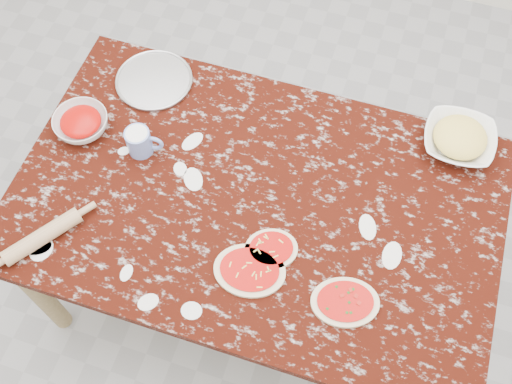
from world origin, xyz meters
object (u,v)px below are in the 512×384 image
Objects in this scene: worktable at (256,211)px; rolling_pin at (42,236)px; pizza_tray at (154,81)px; cheese_bowl at (459,140)px; sauce_bowl at (81,124)px; flour_mug at (140,141)px.

rolling_pin is (-0.59, -0.35, 0.11)m from worktable.
pizza_tray reaches higher than worktable.
cheese_bowl reaches higher than worktable.
sauce_bowl is at bearing 99.59° from rolling_pin.
cheese_bowl is at bearing 32.77° from rolling_pin.
worktable is at bearing -7.07° from sauce_bowl.
rolling_pin reaches higher than pizza_tray.
pizza_tray is 1.14× the size of cheese_bowl.
pizza_tray is 1.45× the size of sauce_bowl.
flour_mug is (0.08, -0.29, 0.05)m from pizza_tray.
rolling_pin is at bearing -96.83° from pizza_tray.
cheese_bowl reaches higher than pizza_tray.
worktable is 0.68m from sauce_bowl.
worktable is 6.57× the size of cheese_bowl.
rolling_pin reaches higher than worktable.
worktable is at bearing -144.87° from cheese_bowl.
pizza_tray is at bearing 145.19° from worktable.
flour_mug reaches higher than pizza_tray.
flour_mug reaches higher than worktable.
worktable is 5.78× the size of pizza_tray.
sauce_bowl is 0.23m from flour_mug.
flour_mug is 0.49× the size of rolling_pin.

